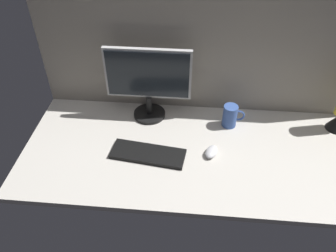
% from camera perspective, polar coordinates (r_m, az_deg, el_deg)
% --- Properties ---
extents(ground_plane, '(1.80, 0.80, 0.03)m').
position_cam_1_polar(ground_plane, '(1.73, 5.45, -4.14)').
color(ground_plane, beige).
extents(cubicle_wall_back, '(1.80, 0.05, 0.80)m').
position_cam_1_polar(cubicle_wall_back, '(1.79, 6.50, 13.96)').
color(cubicle_wall_back, gray).
rests_on(cubicle_wall_back, ground_plane).
extents(monitor, '(0.46, 0.18, 0.42)m').
position_cam_1_polar(monitor, '(1.78, -3.43, 7.86)').
color(monitor, black).
rests_on(monitor, ground_plane).
extents(keyboard, '(0.38, 0.18, 0.02)m').
position_cam_1_polar(keyboard, '(1.67, -3.46, -4.79)').
color(keyboard, black).
rests_on(keyboard, ground_plane).
extents(mouse, '(0.09, 0.11, 0.03)m').
position_cam_1_polar(mouse, '(1.68, 7.46, -4.41)').
color(mouse, silver).
rests_on(mouse, ground_plane).
extents(mug_ceramic_blue, '(0.12, 0.08, 0.13)m').
position_cam_1_polar(mug_ceramic_blue, '(1.83, 10.65, 1.72)').
color(mug_ceramic_blue, '#38569E').
rests_on(mug_ceramic_blue, ground_plane).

